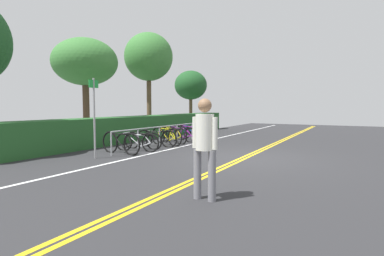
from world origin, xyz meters
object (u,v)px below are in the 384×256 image
bicycle_3 (157,138)px  tree_far_right (149,57)px  sign_post_near (94,111)px  bicycle_8 (194,132)px  bicycle_9 (202,131)px  bicycle_6 (181,134)px  tree_mid (85,62)px  pedestrian (205,142)px  tree_extra (191,85)px  bicycle_1 (137,142)px  bicycle_5 (172,135)px  bike_rack (169,130)px  bicycle_7 (190,133)px  bicycle_0 (121,143)px  bicycle_2 (143,140)px  bicycle_4 (166,136)px

bicycle_3 → tree_far_right: (4.19, 3.44, 4.04)m
tree_far_right → sign_post_near: bearing=-155.7°
bicycle_8 → bicycle_9: size_ratio=1.04×
bicycle_9 → bicycle_3: bearing=179.0°
bicycle_3 → bicycle_6: (1.96, -0.00, -0.00)m
tree_mid → bicycle_9: bearing=-51.6°
pedestrian → tree_mid: bearing=57.7°
sign_post_near → bicycle_9: bearing=-1.4°
tree_extra → tree_mid: bearing=172.5°
tree_far_right → bicycle_3: bearing=-140.6°
bicycle_1 → bicycle_5: bearing=2.5°
bike_rack → bicycle_6: bike_rack is taller
bicycle_7 → bike_rack: bearing=174.6°
bicycle_5 → pedestrian: bearing=-144.0°
tree_far_right → bicycle_5: bearing=-130.5°
bicycle_6 → bicycle_7: 0.61m
bike_rack → pedestrian: pedestrian is taller
bicycle_0 → bicycle_8: size_ratio=1.08×
bicycle_0 → pedestrian: (-3.31, -4.84, 0.66)m
bicycle_7 → pedestrian: (-7.94, -4.68, 0.67)m
bicycle_2 → bicycle_6: bearing=-2.4°
sign_post_near → tree_mid: bearing=49.8°
bicycle_0 → bicycle_6: bicycle_0 is taller
bicycle_5 → tree_extra: (7.57, 3.23, 2.71)m
bicycle_7 → tree_extra: (6.31, 3.39, 2.70)m
bicycle_3 → bicycle_4: 0.62m
bicycle_9 → tree_extra: 6.54m
tree_mid → bicycle_4: bearing=-87.8°
bicycle_2 → bicycle_5: (2.06, -0.05, 0.03)m
pedestrian → bicycle_6: bearing=33.1°
bicycle_2 → bicycle_8: size_ratio=0.97×
bicycle_6 → bicycle_9: bearing=-1.8°
bicycle_2 → pedestrian: bearing=-133.3°
bicycle_2 → bicycle_5: size_ratio=0.92×
bicycle_7 → sign_post_near: sign_post_near is taller
bike_rack → tree_mid: size_ratio=1.46×
bicycle_3 → bicycle_4: size_ratio=1.03×
tree_mid → bicycle_2: bearing=-105.6°
bicycle_2 → tree_mid: size_ratio=0.34×
bicycle_0 → bicycle_9: bicycle_0 is taller
bike_rack → sign_post_near: 4.25m
tree_far_right → bicycle_0: bearing=-151.6°
bike_rack → bicycle_2: bike_rack is taller
bicycle_8 → tree_far_right: 5.34m
bicycle_6 → tree_far_right: 5.76m
pedestrian → tree_extra: bearing=29.5°
tree_mid → sign_post_near: bearing=-130.2°
bike_rack → bicycle_9: 3.01m
bicycle_3 → sign_post_near: sign_post_near is taller
bicycle_4 → bike_rack: bearing=17.4°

